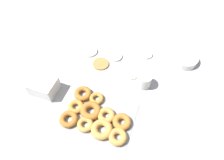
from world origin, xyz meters
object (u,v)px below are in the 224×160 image
object	(u,v)px
container_stack	(44,86)
paper_cup	(144,80)
pancake_1	(130,74)
donut_tray	(96,116)
batter_bowl	(184,58)
pancake_0	(146,54)
pancake_4	(115,56)
pancake_3	(89,51)
pancake_2	(101,64)

from	to	relation	value
container_stack	paper_cup	xyz separation A→B (m)	(0.54, 0.24, -0.00)
pancake_1	donut_tray	world-z (taller)	donut_tray
batter_bowl	paper_cup	world-z (taller)	paper_cup
pancake_1	paper_cup	xyz separation A→B (m)	(0.10, -0.05, 0.04)
pancake_1	container_stack	xyz separation A→B (m)	(-0.44, -0.29, 0.04)
pancake_0	donut_tray	size ratio (longest dim) A/B	0.22
pancake_4	donut_tray	distance (m)	0.47
pancake_1	paper_cup	bearing A→B (deg)	-25.61
donut_tray	container_stack	size ratio (longest dim) A/B	2.57
pancake_4	pancake_1	bearing A→B (deg)	-39.60
pancake_3	paper_cup	distance (m)	0.45
batter_bowl	container_stack	world-z (taller)	container_stack
pancake_1	pancake_2	size ratio (longest dim) A/B	0.96
donut_tray	batter_bowl	xyz separation A→B (m)	(0.39, 0.59, 0.00)
pancake_1	pancake_3	bearing A→B (deg)	163.27
donut_tray	container_stack	xyz separation A→B (m)	(-0.35, 0.06, 0.03)
pancake_0	donut_tray	world-z (taller)	donut_tray
pancake_1	batter_bowl	distance (m)	0.39
pancake_1	paper_cup	distance (m)	0.12
pancake_0	pancake_1	bearing A→B (deg)	-105.65
pancake_0	paper_cup	size ratio (longest dim) A/B	0.98
pancake_2	donut_tray	bearing A→B (deg)	-72.14
pancake_2	pancake_4	distance (m)	0.12
donut_tray	pancake_0	bearing A→B (deg)	75.48
pancake_2	pancake_3	bearing A→B (deg)	145.77
pancake_1	batter_bowl	bearing A→B (deg)	37.46
pancake_3	paper_cup	bearing A→B (deg)	-18.93
pancake_4	container_stack	bearing A→B (deg)	-127.23
pancake_2	batter_bowl	xyz separation A→B (m)	(0.51, 0.22, 0.02)
pancake_2	paper_cup	size ratio (longest dim) A/B	1.20
batter_bowl	paper_cup	size ratio (longest dim) A/B	2.04
pancake_0	donut_tray	xyz separation A→B (m)	(-0.14, -0.55, 0.01)
pancake_1	container_stack	size ratio (longest dim) A/B	0.66
pancake_3	pancake_1	bearing A→B (deg)	-16.73
pancake_1	donut_tray	xyz separation A→B (m)	(-0.09, -0.35, 0.01)
container_stack	pancake_1	bearing A→B (deg)	33.40
pancake_3	paper_cup	xyz separation A→B (m)	(0.43, -0.15, 0.04)
pancake_4	pancake_0	bearing A→B (deg)	25.01
pancake_0	batter_bowl	bearing A→B (deg)	7.77
pancake_2	pancake_0	bearing A→B (deg)	35.43
donut_tray	batter_bowl	distance (m)	0.71
donut_tray	batter_bowl	bearing A→B (deg)	56.12
pancake_1	pancake_0	bearing A→B (deg)	74.35
pancake_4	pancake_3	bearing A→B (deg)	-175.86
pancake_0	container_stack	bearing A→B (deg)	-135.32
pancake_2	pancake_3	xyz separation A→B (m)	(-0.12, 0.08, -0.00)
pancake_2	donut_tray	world-z (taller)	donut_tray
pancake_4	donut_tray	bearing A→B (deg)	-84.01
pancake_3	donut_tray	size ratio (longest dim) A/B	0.29
batter_bowl	pancake_3	bearing A→B (deg)	-167.76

